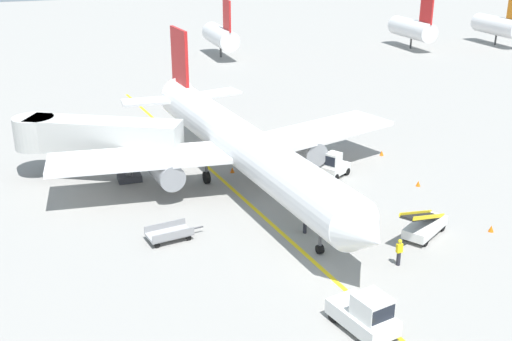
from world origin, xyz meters
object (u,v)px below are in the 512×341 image
object	(u,v)px
baggage_cart_loaded	(170,234)
safety_cone_nose_left	(491,229)
ground_crew_wing_walker	(305,220)
ground_crew_marshaller	(399,251)
safety_cone_wingtip_right	(418,183)
pushback_tug	(366,314)
airliner	(240,143)
safety_cone_wingtip_left	(309,181)
safety_cone_nose_right	(382,153)
baggage_tug_near_wing	(335,166)
jet_bridge	(87,136)
belt_loader_forward_hold	(336,207)
belt_loader_aft_hold	(425,225)
safety_cone_tail_area	(232,170)

from	to	relation	value
baggage_cart_loaded	safety_cone_nose_left	world-z (taller)	baggage_cart_loaded
baggage_cart_loaded	ground_crew_wing_walker	distance (m)	8.75
ground_crew_marshaller	safety_cone_wingtip_right	xyz separation A→B (m)	(7.84, 10.11, -0.69)
pushback_tug	safety_cone_wingtip_right	distance (m)	20.00
airliner	ground_crew_wing_walker	world-z (taller)	airliner
safety_cone_wingtip_left	safety_cone_wingtip_right	distance (m)	8.37
pushback_tug	safety_cone_nose_left	size ratio (longest dim) A/B	8.92
ground_crew_wing_walker	safety_cone_wingtip_left	bearing A→B (deg)	64.34
safety_cone_nose_right	safety_cone_wingtip_left	xyz separation A→B (m)	(-8.54, -3.77, 0.00)
pushback_tug	baggage_cart_loaded	distance (m)	14.61
safety_cone_nose_right	safety_cone_wingtip_right	size ratio (longest dim) A/B	1.00
airliner	baggage_tug_near_wing	xyz separation A→B (m)	(7.62, -0.86, -2.49)
baggage_tug_near_wing	safety_cone_wingtip_right	bearing A→B (deg)	-36.42
jet_bridge	pushback_tug	xyz separation A→B (m)	(10.68, -25.25, -2.55)
belt_loader_forward_hold	belt_loader_aft_hold	distance (m)	6.05
pushback_tug	ground_crew_wing_walker	xyz separation A→B (m)	(1.47, 10.86, -0.08)
belt_loader_forward_hold	safety_cone_wingtip_left	bearing A→B (deg)	83.18
safety_cone_nose_left	safety_cone_wingtip_right	bearing A→B (deg)	91.47
airliner	ground_crew_marshaller	world-z (taller)	airliner
jet_bridge	safety_cone_nose_left	world-z (taller)	jet_bridge
belt_loader_aft_hold	safety_cone_wingtip_right	distance (m)	8.55
ground_crew_marshaller	safety_cone_nose_right	bearing A→B (deg)	63.15
baggage_tug_near_wing	belt_loader_forward_hold	xyz separation A→B (m)	(-3.20, -6.80, -0.15)
belt_loader_forward_hold	safety_cone_wingtip_left	world-z (taller)	belt_loader_forward_hold
belt_loader_forward_hold	ground_crew_wing_walker	distance (m)	3.32
belt_loader_aft_hold	ground_crew_marshaller	xyz separation A→B (m)	(-3.54, -2.74, 0.13)
ground_crew_marshaller	safety_cone_wingtip_left	world-z (taller)	ground_crew_marshaller
jet_bridge	belt_loader_forward_hold	xyz separation A→B (m)	(15.12, -12.89, -2.77)
pushback_tug	baggage_cart_loaded	world-z (taller)	pushback_tug
safety_cone_wingtip_left	safety_cone_wingtip_right	xyz separation A→B (m)	(7.69, -3.28, 0.00)
belt_loader_aft_hold	safety_cone_nose_left	bearing A→B (deg)	-11.57
jet_bridge	safety_cone_nose_left	size ratio (longest dim) A/B	28.46
safety_cone_nose_right	safety_cone_wingtip_left	bearing A→B (deg)	-156.16
baggage_cart_loaded	safety_cone_nose_left	size ratio (longest dim) A/B	8.72
belt_loader_aft_hold	baggage_cart_loaded	bearing A→B (deg)	162.73
belt_loader_forward_hold	safety_cone_wingtip_left	size ratio (longest dim) A/B	11.26
safety_cone_wingtip_right	baggage_cart_loaded	bearing A→B (deg)	-172.83
belt_loader_aft_hold	safety_cone_nose_right	bearing A→B (deg)	70.34
baggage_tug_near_wing	ground_crew_marshaller	world-z (taller)	baggage_tug_near_wing
safety_cone_tail_area	safety_cone_nose_right	bearing A→B (deg)	-1.81
airliner	ground_crew_wing_walker	distance (m)	9.60
ground_crew_wing_walker	pushback_tug	bearing A→B (deg)	-97.72
baggage_cart_loaded	airliner	bearing A→B (deg)	45.68
safety_cone_wingtip_left	baggage_tug_near_wing	bearing A→B (deg)	13.35
jet_bridge	safety_cone_tail_area	bearing A→B (deg)	-12.77
baggage_tug_near_wing	safety_cone_nose_right	size ratio (longest dim) A/B	6.20
belt_loader_forward_hold	safety_cone_nose_right	xyz separation A→B (m)	(9.28, 9.99, -0.56)
belt_loader_aft_hold	safety_cone_wingtip_right	xyz separation A→B (m)	(4.31, 7.36, -0.56)
belt_loader_aft_hold	baggage_cart_loaded	size ratio (longest dim) A/B	1.27
airliner	safety_cone_wingtip_left	world-z (taller)	airliner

